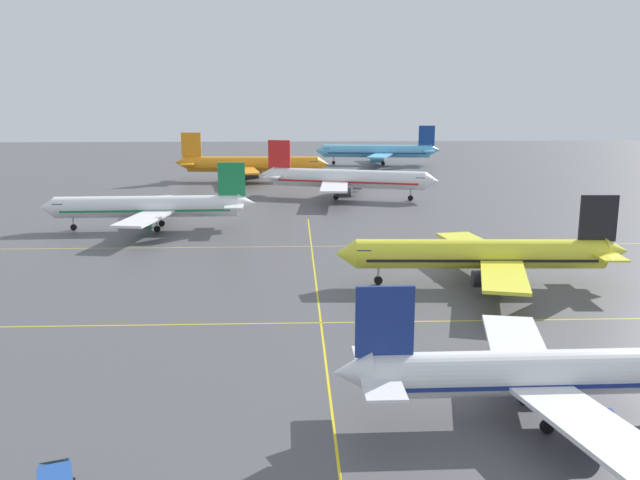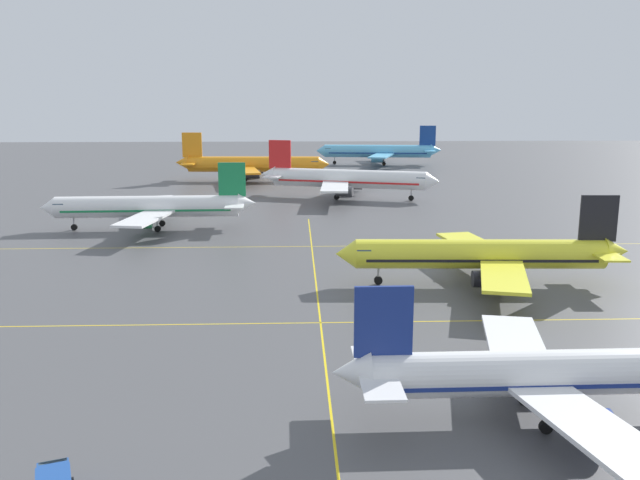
% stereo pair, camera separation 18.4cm
% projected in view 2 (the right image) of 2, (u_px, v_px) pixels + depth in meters
% --- Properties ---
extents(airliner_front_gate, '(32.80, 28.39, 10.23)m').
position_uv_depth(airliner_front_gate, '(554.00, 373.00, 49.40)').
color(airliner_front_gate, white).
rests_on(airliner_front_gate, ground).
extents(airliner_second_row, '(36.13, 31.17, 11.24)m').
position_uv_depth(airliner_second_row, '(483.00, 255.00, 84.01)').
color(airliner_second_row, yellow).
rests_on(airliner_second_row, ground).
extents(airliner_third_row, '(37.06, 32.02, 11.54)m').
position_uv_depth(airliner_third_row, '(151.00, 207.00, 118.29)').
color(airliner_third_row, white).
rests_on(airliner_third_row, ground).
extents(airliner_far_left_stand, '(40.22, 34.32, 12.73)m').
position_uv_depth(airliner_far_left_stand, '(347.00, 179.00, 153.01)').
color(airliner_far_left_stand, white).
rests_on(airliner_far_left_stand, ground).
extents(airliner_far_right_stand, '(41.44, 35.78, 12.90)m').
position_uv_depth(airliner_far_right_stand, '(252.00, 164.00, 183.28)').
color(airliner_far_right_stand, orange).
rests_on(airliner_far_right_stand, ground).
extents(airliner_distant_taxiway, '(41.11, 35.28, 12.77)m').
position_uv_depth(airliner_distant_taxiway, '(379.00, 151.00, 224.14)').
color(airliner_distant_taxiway, '#5BB7E5').
rests_on(airliner_distant_taxiway, ground).
extents(taxiway_markings, '(131.73, 118.41, 0.01)m').
position_uv_depth(taxiway_markings, '(321.00, 323.00, 70.79)').
color(taxiway_markings, yellow).
rests_on(taxiway_markings, ground).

